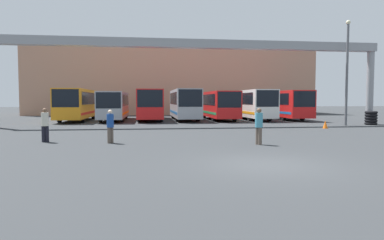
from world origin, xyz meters
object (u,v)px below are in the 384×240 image
object	(u,v)px
bus_slot_3	(184,103)
pedestrian_near_left	(259,125)
bus_slot_4	(218,104)
traffic_cone	(325,124)
bus_slot_2	(150,103)
pedestrian_far_center	(45,124)
bus_slot_0	(78,103)
bus_slot_6	(280,103)
bus_slot_5	(251,103)
bus_slot_1	(114,104)
pedestrian_near_center	(110,125)
tire_stack	(371,118)
lamp_post	(347,69)

from	to	relation	value
bus_slot_3	pedestrian_near_left	size ratio (longest dim) A/B	6.02
bus_slot_3	bus_slot_4	distance (m)	3.73
pedestrian_near_left	traffic_cone	bearing A→B (deg)	112.22
bus_slot_2	pedestrian_far_center	world-z (taller)	bus_slot_2
bus_slot_0	bus_slot_3	size ratio (longest dim) A/B	0.99
bus_slot_3	bus_slot_6	distance (m)	11.20
traffic_cone	bus_slot_5	bearing A→B (deg)	99.16
bus_slot_1	pedestrian_near_center	bearing A→B (deg)	-85.20
bus_slot_1	bus_slot_3	size ratio (longest dim) A/B	1.02
traffic_cone	bus_slot_4	bearing A→B (deg)	114.98
bus_slot_2	bus_slot_4	size ratio (longest dim) A/B	1.09
bus_slot_1	pedestrian_near_left	world-z (taller)	bus_slot_1
bus_slot_2	bus_slot_5	size ratio (longest dim) A/B	1.06
bus_slot_1	bus_slot_4	xyz separation A→B (m)	(11.17, -0.20, 0.05)
traffic_cone	pedestrian_far_center	bearing A→B (deg)	-161.90
pedestrian_near_center	traffic_cone	bearing A→B (deg)	157.29
pedestrian_far_center	tire_stack	size ratio (longest dim) A/B	1.46
bus_slot_2	pedestrian_far_center	distance (m)	19.66
bus_slot_0	bus_slot_2	world-z (taller)	bus_slot_0
pedestrian_far_center	tire_stack	world-z (taller)	pedestrian_far_center
bus_slot_1	bus_slot_5	distance (m)	14.89
pedestrian_near_left	pedestrian_near_center	bearing A→B (deg)	-125.92
traffic_cone	lamp_post	size ratio (longest dim) A/B	0.07
bus_slot_4	tire_stack	size ratio (longest dim) A/B	8.70
bus_slot_3	traffic_cone	xyz separation A→B (m)	(9.45, -12.40, -1.57)
tire_stack	lamp_post	xyz separation A→B (m)	(-2.61, -0.42, 4.18)
pedestrian_near_center	tire_stack	xyz separation A→B (m)	(21.17, 10.01, -0.29)
bus_slot_5	bus_slot_6	distance (m)	3.81
bus_slot_5	traffic_cone	xyz separation A→B (m)	(2.01, -12.44, -1.54)
bus_slot_6	bus_slot_2	bearing A→B (deg)	-178.17
bus_slot_3	pedestrian_near_center	xyz separation A→B (m)	(-5.81, -19.35, -0.98)
bus_slot_3	lamp_post	distance (m)	16.31
bus_slot_2	bus_slot_6	distance (m)	14.90
pedestrian_near_left	bus_slot_5	bearing A→B (deg)	139.72
bus_slot_1	pedestrian_near_left	bearing A→B (deg)	-67.14
pedestrian_near_center	bus_slot_4	bearing A→B (deg)	-163.53
bus_slot_5	bus_slot_2	bearing A→B (deg)	178.31
bus_slot_0	pedestrian_far_center	world-z (taller)	bus_slot_0
bus_slot_1	bus_slot_3	bearing A→B (deg)	-0.75
lamp_post	tire_stack	bearing A→B (deg)	9.05
bus_slot_5	tire_stack	xyz separation A→B (m)	(7.91, -9.38, -1.25)
bus_slot_3	traffic_cone	distance (m)	15.67
bus_slot_1	pedestrian_far_center	xyz separation A→B (m)	(-1.73, -18.59, -0.78)
bus_slot_1	bus_slot_4	world-z (taller)	bus_slot_4
bus_slot_2	traffic_cone	bearing A→B (deg)	-44.11
lamp_post	bus_slot_6	bearing A→B (deg)	98.45
pedestrian_near_left	traffic_cone	size ratio (longest dim) A/B	2.94
bus_slot_0	bus_slot_4	bearing A→B (deg)	-0.30
tire_stack	lamp_post	world-z (taller)	lamp_post
pedestrian_near_left	tire_stack	distance (m)	18.10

